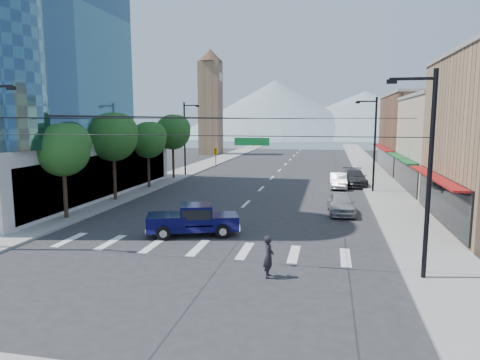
{
  "coord_description": "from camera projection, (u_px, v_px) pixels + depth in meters",
  "views": [
    {
      "loc": [
        6.66,
        -20.04,
        6.96
      ],
      "look_at": [
        0.95,
        7.1,
        3.0
      ],
      "focal_mm": 32.0,
      "sensor_mm": 36.0,
      "label": 1
    }
  ],
  "objects": [
    {
      "name": "pickup_truck",
      "position": [
        192.0,
        219.0,
        25.75
      ],
      "size": [
        5.84,
        3.63,
        1.87
      ],
      "rotation": [
        0.0,
        0.0,
        0.33
      ],
      "color": "#09083D",
      "rests_on": "ground"
    },
    {
      "name": "lamp_pole_ne",
      "position": [
        373.0,
        141.0,
        40.2
      ],
      "size": [
        2.0,
        0.25,
        9.0
      ],
      "color": "black",
      "rests_on": "ground"
    },
    {
      "name": "sidewalk_left",
      "position": [
        200.0,
        166.0,
        62.94
      ],
      "size": [
        4.0,
        120.0,
        0.15
      ],
      "primitive_type": "cube",
      "color": "gray",
      "rests_on": "ground"
    },
    {
      "name": "shop_mid",
      "position": [
        474.0,
        145.0,
        40.29
      ],
      "size": [
        12.0,
        14.0,
        9.0
      ],
      "primitive_type": "cube",
      "color": "tan",
      "rests_on": "ground"
    },
    {
      "name": "mountain_left",
      "position": [
        275.0,
        109.0,
        168.57
      ],
      "size": [
        80.0,
        80.0,
        22.0
      ],
      "primitive_type": "cone",
      "color": "gray",
      "rests_on": "ground"
    },
    {
      "name": "mountain_right",
      "position": [
        365.0,
        114.0,
        171.41
      ],
      "size": [
        90.0,
        90.0,
        18.0
      ],
      "primitive_type": "cone",
      "color": "gray",
      "rests_on": "ground"
    },
    {
      "name": "parked_car_mid",
      "position": [
        338.0,
        181.0,
        43.47
      ],
      "size": [
        1.69,
        4.66,
        1.53
      ],
      "primitive_type": "imported",
      "rotation": [
        0.0,
        0.0,
        0.02
      ],
      "color": "silver",
      "rests_on": "ground"
    },
    {
      "name": "signal_rig",
      "position": [
        189.0,
        169.0,
        20.09
      ],
      "size": [
        21.8,
        0.2,
        9.0
      ],
      "color": "black",
      "rests_on": "ground"
    },
    {
      "name": "lamp_pole_nw",
      "position": [
        186.0,
        136.0,
        52.29
      ],
      "size": [
        2.0,
        0.25,
        9.0
      ],
      "color": "black",
      "rests_on": "ground"
    },
    {
      "name": "pedestrian",
      "position": [
        269.0,
        257.0,
        18.83
      ],
      "size": [
        0.47,
        0.71,
        1.9
      ],
      "primitive_type": "imported",
      "rotation": [
        0.0,
        0.0,
        1.6
      ],
      "color": "black",
      "rests_on": "ground"
    },
    {
      "name": "shop_far",
      "position": [
        435.0,
        134.0,
        55.72
      ],
      "size": [
        12.0,
        18.0,
        10.0
      ],
      "primitive_type": "cube",
      "color": "brown",
      "rests_on": "ground"
    },
    {
      "name": "tree_far",
      "position": [
        174.0,
        131.0,
        49.47
      ],
      "size": [
        4.09,
        4.09,
        7.52
      ],
      "color": "black",
      "rests_on": "ground"
    },
    {
      "name": "tree_midnear",
      "position": [
        115.0,
        135.0,
        35.91
      ],
      "size": [
        4.09,
        4.09,
        7.52
      ],
      "color": "black",
      "rests_on": "ground"
    },
    {
      "name": "parked_car_near",
      "position": [
        341.0,
        203.0,
        31.59
      ],
      "size": [
        2.15,
        4.73,
        1.58
      ],
      "primitive_type": "imported",
      "rotation": [
        0.0,
        0.0,
        0.06
      ],
      "color": "#AAABAF",
      "rests_on": "ground"
    },
    {
      "name": "clock_tower",
      "position": [
        211.0,
        100.0,
        83.68
      ],
      "size": [
        4.8,
        4.8,
        20.4
      ],
      "color": "#8C6B4C",
      "rests_on": "ground"
    },
    {
      "name": "sidewalk_right",
      "position": [
        369.0,
        170.0,
        58.05
      ],
      "size": [
        4.0,
        120.0,
        0.15
      ],
      "primitive_type": "cube",
      "color": "gray",
      "rests_on": "ground"
    },
    {
      "name": "ground",
      "position": [
        193.0,
        257.0,
        21.75
      ],
      "size": [
        160.0,
        160.0,
        0.0
      ],
      "primitive_type": "plane",
      "color": "#28282B",
      "rests_on": "ground"
    },
    {
      "name": "tree_near",
      "position": [
        65.0,
        148.0,
        29.21
      ],
      "size": [
        3.65,
        3.64,
        6.71
      ],
      "color": "black",
      "rests_on": "ground"
    },
    {
      "name": "parked_car_far",
      "position": [
        354.0,
        178.0,
        44.97
      ],
      "size": [
        2.59,
        5.89,
        1.68
      ],
      "primitive_type": "imported",
      "rotation": [
        0.0,
        0.0,
        0.04
      ],
      "color": "#313134",
      "rests_on": "ground"
    },
    {
      "name": "tree_midfar",
      "position": [
        149.0,
        139.0,
        42.77
      ],
      "size": [
        3.65,
        3.64,
        6.71
      ],
      "color": "black",
      "rests_on": "ground"
    }
  ]
}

